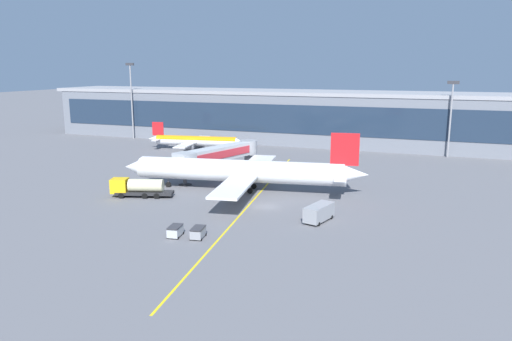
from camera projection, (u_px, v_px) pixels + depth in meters
The scene contains 12 objects.
ground_plane at pixel (265, 206), 80.06m from camera, with size 700.00×700.00×0.00m, color slate.
apron_lead_in_line at pixel (252, 202), 82.96m from camera, with size 0.30×80.00×0.01m, color yellow.
terminal_building at pixel (345, 118), 143.11m from camera, with size 191.34×21.66×15.42m.
main_airliner at pixel (241, 171), 89.47m from camera, with size 45.68×36.61×11.20m.
jet_bridge at pixel (221, 154), 101.48m from camera, with size 9.83×22.82×6.45m.
fuel_tanker at pixel (138, 187), 85.63m from camera, with size 11.05×5.70×3.25m.
lavatory_truck at pixel (319, 212), 72.20m from camera, with size 3.67×6.19×2.50m.
baggage_cart_0 at pixel (175, 231), 65.68m from camera, with size 2.01×2.87×1.48m.
baggage_cart_1 at pixel (198, 232), 65.09m from camera, with size 2.01×2.87×1.48m.
commuter_jet_near at pixel (196, 141), 134.58m from camera, with size 27.84×22.23×7.40m.
apron_light_mast_0 at pixel (451, 112), 121.51m from camera, with size 2.80×0.50×19.06m.
apron_light_mast_1 at pixel (131, 95), 153.45m from camera, with size 2.80×0.50×23.65m.
Camera 1 is at (25.81, -72.66, 22.36)m, focal length 34.31 mm.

